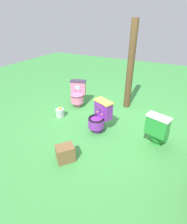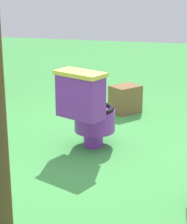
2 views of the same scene
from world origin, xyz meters
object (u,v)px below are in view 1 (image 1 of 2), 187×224
object	(u,v)px
wooden_post	(130,67)
lemon_bucket	(60,113)
toilet_green	(158,130)
toilet_pink	(78,94)
toilet_purple	(100,116)
small_crate	(65,153)

from	to	relation	value
wooden_post	lemon_bucket	distance (m)	2.19
toilet_green	wooden_post	xyz separation A→B (m)	(-1.39, -1.06, 0.77)
toilet_pink	wooden_post	world-z (taller)	wooden_post
toilet_purple	toilet_green	xyz separation A→B (m)	(-0.07, 1.25, 0.00)
toilet_pink	toilet_green	xyz separation A→B (m)	(0.80, 2.36, 0.00)
toilet_green	lemon_bucket	distance (m)	2.45
toilet_pink	toilet_purple	distance (m)	1.41
wooden_post	small_crate	size ratio (longest dim) A/B	7.30
small_crate	lemon_bucket	distance (m)	1.61
toilet_pink	small_crate	distance (m)	2.24
toilet_green	small_crate	world-z (taller)	toilet_green
wooden_post	small_crate	xyz separation A→B (m)	(2.59, -0.33, -0.99)
toilet_green	small_crate	xyz separation A→B (m)	(1.20, -1.39, -0.22)
wooden_post	lemon_bucket	size ratio (longest dim) A/B	8.32
toilet_pink	small_crate	xyz separation A→B (m)	(2.01, 0.97, -0.21)
wooden_post	lemon_bucket	world-z (taller)	wooden_post
toilet_green	toilet_purple	bearing A→B (deg)	-160.61
wooden_post	toilet_green	bearing A→B (deg)	37.44
toilet_pink	wooden_post	xyz separation A→B (m)	(-0.58, 1.30, 0.78)
small_crate	toilet_green	bearing A→B (deg)	130.92
toilet_green	wooden_post	world-z (taller)	wooden_post
toilet_green	toilet_pink	bearing A→B (deg)	177.49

